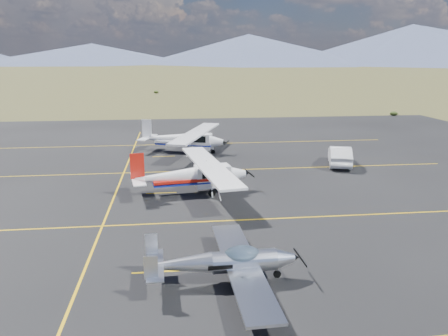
# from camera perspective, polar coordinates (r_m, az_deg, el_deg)

# --- Properties ---
(ground) EXTENTS (1600.00, 1600.00, 0.00)m
(ground) POSITION_cam_1_polar(r_m,az_deg,el_deg) (22.27, -0.78, -8.85)
(ground) COLOR #383D1C
(ground) RESTS_ON ground
(apron) EXTENTS (72.00, 72.00, 0.02)m
(apron) POSITION_cam_1_polar(r_m,az_deg,el_deg) (28.81, -2.24, -3.39)
(apron) COLOR black
(apron) RESTS_ON ground
(aircraft_low_wing) EXTENTS (5.97, 8.34, 1.82)m
(aircraft_low_wing) POSITION_cam_1_polar(r_m,az_deg,el_deg) (17.69, 0.32, -12.19)
(aircraft_low_wing) COLOR silver
(aircraft_low_wing) RESTS_ON apron
(aircraft_cessna) EXTENTS (6.98, 11.52, 2.90)m
(aircraft_cessna) POSITION_cam_1_polar(r_m,az_deg,el_deg) (28.62, -4.15, -0.84)
(aircraft_cessna) COLOR white
(aircraft_cessna) RESTS_ON apron
(aircraft_plain) EXTENTS (8.25, 11.74, 3.02)m
(aircraft_plain) POSITION_cam_1_polar(r_m,az_deg,el_deg) (41.02, -5.27, 3.85)
(aircraft_plain) COLOR white
(aircraft_plain) RESTS_ON apron
(sedan) EXTENTS (3.06, 5.15, 1.60)m
(sedan) POSITION_cam_1_polar(r_m,az_deg,el_deg) (37.40, 14.89, 1.58)
(sedan) COLOR white
(sedan) RESTS_ON apron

